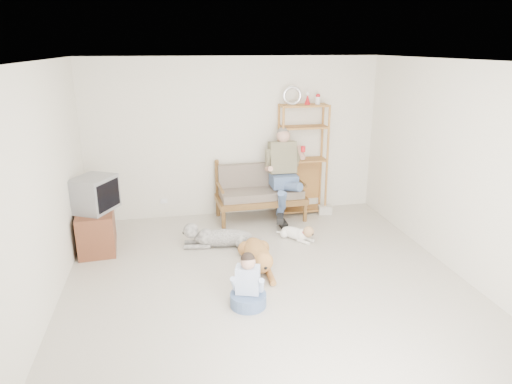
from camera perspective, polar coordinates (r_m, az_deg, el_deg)
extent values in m
plane|color=beige|center=(5.76, 1.67, -11.93)|extent=(5.50, 5.50, 0.00)
plane|color=white|center=(5.00, 1.96, 16.02)|extent=(5.50, 5.50, 0.00)
plane|color=silver|center=(7.85, -2.70, 6.75)|extent=(5.00, 0.00, 5.00)
plane|color=silver|center=(2.83, 14.71, -14.98)|extent=(5.00, 0.00, 5.00)
plane|color=silver|center=(5.28, -25.70, -0.58)|extent=(0.00, 5.50, 5.50)
plane|color=silver|center=(6.25, 24.75, 2.22)|extent=(0.00, 5.50, 5.50)
cube|color=brown|center=(7.80, 0.61, -0.92)|extent=(1.53, 0.76, 0.10)
cube|color=#77665A|center=(7.76, 0.62, -0.12)|extent=(1.40, 0.65, 0.13)
cube|color=#77665A|center=(7.92, 0.27, 2.03)|extent=(1.38, 0.17, 0.45)
cylinder|color=brown|center=(7.92, 0.18, 3.53)|extent=(1.40, 0.10, 0.05)
cylinder|color=brown|center=(7.48, -4.19, -3.43)|extent=(0.07, 0.07, 0.30)
cylinder|color=brown|center=(7.94, -4.78, 0.31)|extent=(0.07, 0.07, 0.95)
cylinder|color=brown|center=(7.76, 6.13, -2.69)|extent=(0.07, 0.07, 0.30)
cylinder|color=brown|center=(8.20, 4.99, 0.87)|extent=(0.07, 0.07, 0.95)
cube|color=#546D9B|center=(7.76, 3.46, 1.48)|extent=(0.43, 0.41, 0.21)
cube|color=#7B7256|center=(7.77, 3.32, 4.36)|extent=(0.45, 0.31, 0.56)
sphere|color=tan|center=(7.66, 3.43, 7.03)|extent=(0.23, 0.23, 0.23)
sphere|color=#5F5954|center=(7.67, 3.39, 7.37)|extent=(0.20, 0.20, 0.20)
cylinder|color=red|center=(7.58, 5.91, 5.37)|extent=(0.08, 0.08, 0.10)
cube|color=#B56D39|center=(7.82, 6.05, 10.71)|extent=(0.81, 0.33, 0.03)
torus|color=silver|center=(7.74, 4.55, 11.90)|extent=(0.33, 0.05, 0.33)
cone|color=red|center=(7.83, 6.46, 11.40)|extent=(0.11, 0.11, 0.17)
cylinder|color=#B56D39|center=(7.74, 3.35, 3.61)|extent=(0.04, 0.04, 1.92)
cylinder|color=#B56D39|center=(8.03, 2.80, 4.15)|extent=(0.04, 0.04, 1.92)
cylinder|color=#B56D39|center=(7.97, 8.89, 3.85)|extent=(0.04, 0.04, 1.92)
cylinder|color=#B56D39|center=(8.26, 8.16, 4.37)|extent=(0.04, 0.04, 1.92)
cube|color=silver|center=(8.21, 8.60, -2.19)|extent=(0.24, 0.19, 0.14)
cube|color=brown|center=(7.08, -19.28, -4.39)|extent=(0.57, 0.94, 0.60)
cube|color=brown|center=(6.92, -21.48, -5.16)|extent=(0.05, 0.40, 0.50)
cube|color=brown|center=(7.32, -20.92, -3.84)|extent=(0.05, 0.40, 0.50)
cube|color=gray|center=(6.89, -19.59, -0.21)|extent=(0.69, 0.74, 0.49)
cube|color=black|center=(6.75, -17.98, -0.40)|extent=(0.25, 0.45, 0.39)
cube|color=white|center=(8.02, -11.44, -1.11)|extent=(0.12, 0.02, 0.08)
ellipsoid|color=#B97340|center=(6.26, 0.12, -7.80)|extent=(0.36, 0.95, 0.30)
sphere|color=#B97340|center=(6.00, 0.58, -8.78)|extent=(0.30, 0.30, 0.30)
sphere|color=#B97340|center=(5.74, 1.01, -8.68)|extent=(0.23, 0.23, 0.23)
ellipsoid|color=#B97340|center=(5.66, 1.21, -9.36)|extent=(0.11, 0.17, 0.09)
cylinder|color=#B97340|center=(6.72, -0.56, -6.77)|extent=(0.16, 0.37, 0.05)
ellipsoid|color=#B97340|center=(5.75, 0.16, -8.64)|extent=(0.05, 0.07, 0.12)
ellipsoid|color=#B97340|center=(5.77, 1.77, -8.51)|extent=(0.05, 0.07, 0.12)
ellipsoid|color=silver|center=(6.83, -4.07, -5.72)|extent=(0.90, 0.40, 0.26)
sphere|color=silver|center=(6.83, -6.28, -5.64)|extent=(0.26, 0.26, 0.26)
sphere|color=silver|center=(6.80, -8.15, -4.79)|extent=(0.23, 0.23, 0.23)
ellipsoid|color=silver|center=(6.82, -8.99, -4.98)|extent=(0.17, 0.12, 0.09)
cylinder|color=silver|center=(6.88, -0.41, -6.22)|extent=(0.35, 0.12, 0.04)
ellipsoid|color=silver|center=(6.87, -7.92, -4.54)|extent=(0.08, 0.06, 0.11)
ellipsoid|color=silver|center=(6.73, -8.00, -5.05)|extent=(0.08, 0.06, 0.11)
ellipsoid|color=white|center=(7.10, 4.82, -5.14)|extent=(0.45, 0.49, 0.18)
sphere|color=white|center=(7.03, 5.75, -5.33)|extent=(0.18, 0.18, 0.18)
sphere|color=tan|center=(6.94, 6.57, -4.96)|extent=(0.17, 0.17, 0.17)
ellipsoid|color=tan|center=(6.91, 7.08, -5.23)|extent=(0.13, 0.14, 0.06)
cylinder|color=white|center=(7.25, 3.30, -5.09)|extent=(0.17, 0.12, 0.03)
cone|color=tan|center=(6.88, 6.20, -4.69)|extent=(0.05, 0.05, 0.06)
cone|color=tan|center=(6.97, 6.73, -4.41)|extent=(0.05, 0.05, 0.06)
torus|color=red|center=(6.96, 6.41, -5.01)|extent=(0.15, 0.15, 0.02)
cylinder|color=#546D9B|center=(5.38, -0.99, -13.30)|extent=(0.42, 0.42, 0.15)
cube|color=silver|center=(5.27, -1.04, -10.89)|extent=(0.31, 0.25, 0.32)
sphere|color=tan|center=(5.15, -1.01, -8.75)|extent=(0.17, 0.17, 0.17)
sphere|color=black|center=(5.15, -1.03, -8.42)|extent=(0.16, 0.16, 0.16)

